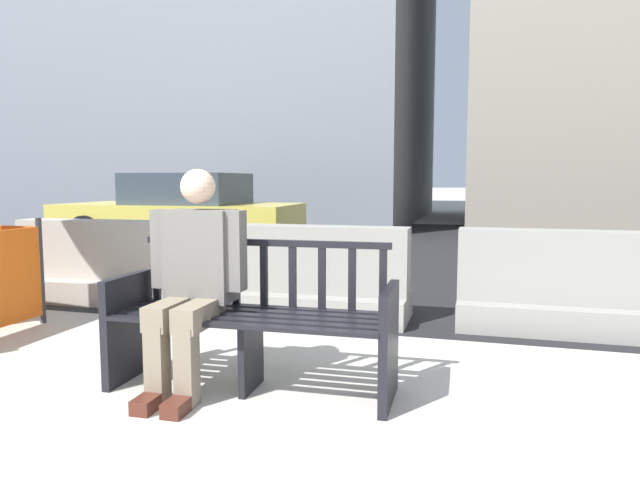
% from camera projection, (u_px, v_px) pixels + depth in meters
% --- Properties ---
extents(street_asphalt, '(120.00, 12.00, 0.01)m').
position_uv_depth(street_asphalt, '(426.00, 249.00, 10.41)').
color(street_asphalt, black).
rests_on(street_asphalt, ground).
extents(street_bench, '(1.70, 0.58, 0.88)m').
position_uv_depth(street_bench, '(252.00, 324.00, 3.39)').
color(street_bench, black).
rests_on(street_bench, ground).
extents(seated_person, '(0.58, 0.73, 1.31)m').
position_uv_depth(seated_person, '(194.00, 274.00, 3.39)').
color(seated_person, '#66605B').
rests_on(seated_person, ground).
extents(jersey_barrier_centre, '(2.01, 0.70, 0.84)m').
position_uv_depth(jersey_barrier_centre, '(299.00, 280.00, 5.20)').
color(jersey_barrier_centre, gray).
rests_on(jersey_barrier_centre, ground).
extents(jersey_barrier_left, '(2.03, 0.77, 0.84)m').
position_uv_depth(jersey_barrier_left, '(111.00, 269.00, 5.88)').
color(jersey_barrier_left, '#ADA89E').
rests_on(jersey_barrier_left, ground).
extents(jersey_barrier_right, '(2.00, 0.68, 0.84)m').
position_uv_depth(jersey_barrier_right, '(583.00, 292.00, 4.66)').
color(jersey_barrier_right, gray).
rests_on(jersey_barrier_right, ground).
extents(car_taxi_near, '(4.41, 2.14, 1.38)m').
position_uv_depth(car_taxi_near, '(182.00, 211.00, 10.52)').
color(car_taxi_near, '#DBC64C').
rests_on(car_taxi_near, ground).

